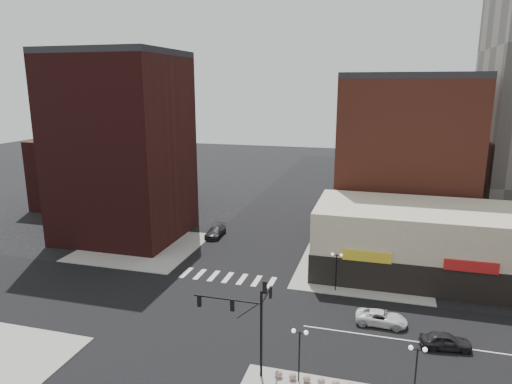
% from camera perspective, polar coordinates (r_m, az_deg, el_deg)
% --- Properties ---
extents(ground, '(240.00, 240.00, 0.00)m').
position_cam_1_polar(ground, '(45.68, -6.90, -14.63)').
color(ground, black).
rests_on(ground, ground).
extents(road_ew, '(200.00, 14.00, 0.02)m').
position_cam_1_polar(road_ew, '(45.68, -6.90, -14.62)').
color(road_ew, black).
rests_on(road_ew, ground).
extents(road_ns, '(14.00, 200.00, 0.02)m').
position_cam_1_polar(road_ns, '(45.67, -6.90, -14.62)').
color(road_ns, black).
rests_on(road_ns, ground).
extents(sidewalk_nw, '(15.00, 15.00, 0.12)m').
position_cam_1_polar(sidewalk_nw, '(63.58, -14.10, -6.65)').
color(sidewalk_nw, gray).
rests_on(sidewalk_nw, ground).
extents(sidewalk_ne, '(15.00, 15.00, 0.12)m').
position_cam_1_polar(sidewalk_ne, '(55.87, 13.16, -9.44)').
color(sidewalk_ne, gray).
rests_on(sidewalk_ne, ground).
extents(building_nw, '(16.00, 15.00, 25.00)m').
position_cam_1_polar(building_nw, '(66.26, -16.41, 5.11)').
color(building_nw, '#371311').
rests_on(building_nw, ground).
extents(building_nw_low, '(20.00, 18.00, 12.00)m').
position_cam_1_polar(building_nw_low, '(87.11, -18.07, 2.51)').
color(building_nw_low, '#371311').
rests_on(building_nw_low, ground).
extents(building_ne_midrise, '(18.00, 15.00, 22.00)m').
position_cam_1_polar(building_ne_midrise, '(67.51, 18.09, 3.85)').
color(building_ne_midrise, brown).
rests_on(building_ne_midrise, ground).
extents(building_ne_row, '(24.20, 12.20, 8.00)m').
position_cam_1_polar(building_ne_row, '(55.41, 20.13, -6.53)').
color(building_ne_row, beige).
rests_on(building_ne_row, ground).
extents(traffic_signal, '(5.59, 3.09, 7.77)m').
position_cam_1_polar(traffic_signal, '(34.67, -0.77, -14.87)').
color(traffic_signal, black).
rests_on(traffic_signal, ground).
extents(street_lamp_se_a, '(1.22, 0.32, 4.16)m').
position_cam_1_polar(street_lamp_se_a, '(34.62, 5.46, -18.16)').
color(street_lamp_se_a, black).
rests_on(street_lamp_se_a, sidewalk_se).
extents(street_lamp_se_b, '(1.22, 0.32, 4.16)m').
position_cam_1_polar(street_lamp_se_b, '(34.42, 19.47, -19.14)').
color(street_lamp_se_b, black).
rests_on(street_lamp_se_b, sidewalk_se).
extents(street_lamp_ne, '(1.22, 0.32, 4.16)m').
position_cam_1_polar(street_lamp_ne, '(48.77, 10.03, -8.61)').
color(street_lamp_ne, black).
rests_on(street_lamp_ne, sidewalk_ne).
extents(bollard_row, '(6.85, 0.55, 0.55)m').
position_cam_1_polar(bollard_row, '(36.03, 8.15, -22.37)').
color(bollard_row, gray).
rests_on(bollard_row, sidewalk_se).
extents(white_suv, '(4.63, 2.21, 1.27)m').
position_cam_1_polar(white_suv, '(44.47, 15.40, -14.94)').
color(white_suv, silver).
rests_on(white_suv, ground).
extents(dark_sedan_east, '(4.26, 2.17, 1.39)m').
position_cam_1_polar(dark_sedan_east, '(42.57, 22.61, -16.80)').
color(dark_sedan_east, black).
rests_on(dark_sedan_east, ground).
extents(dark_sedan_north, '(2.27, 5.15, 1.47)m').
position_cam_1_polar(dark_sedan_north, '(65.96, -5.09, -4.94)').
color(dark_sedan_north, black).
rests_on(dark_sedan_north, ground).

